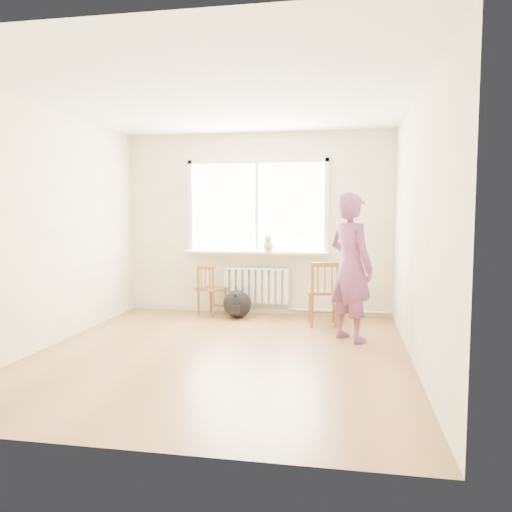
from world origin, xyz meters
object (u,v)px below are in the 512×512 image
at_px(chair_left, 210,290).
at_px(backpack, 237,304).
at_px(cat, 269,244).
at_px(chair_right, 324,294).
at_px(person, 351,267).

xyz_separation_m(chair_left, backpack, (0.43, -0.09, -0.17)).
bearing_deg(chair_left, cat, -145.84).
bearing_deg(chair_left, chair_right, -168.50).
bearing_deg(cat, person, -49.61).
height_order(person, backpack, person).
relative_size(chair_right, backpack, 2.14).
xyz_separation_m(person, cat, (-1.17, 1.23, 0.18)).
bearing_deg(cat, backpack, -154.04).
height_order(chair_right, cat, cat).
xyz_separation_m(chair_right, backpack, (-1.25, 0.30, -0.24)).
relative_size(chair_left, chair_right, 0.86).
bearing_deg(backpack, person, -31.83).
xyz_separation_m(person, backpack, (-1.59, 0.99, -0.67)).
xyz_separation_m(chair_left, chair_right, (1.68, -0.40, 0.06)).
height_order(chair_left, cat, cat).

